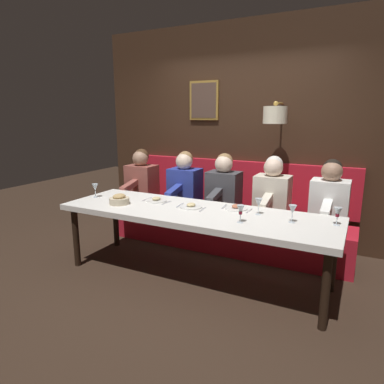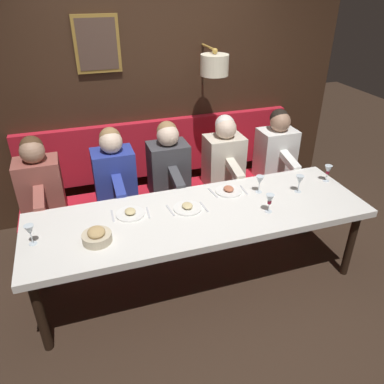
% 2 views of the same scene
% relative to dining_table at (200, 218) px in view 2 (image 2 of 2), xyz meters
% --- Properties ---
extents(ground_plane, '(12.00, 12.00, 0.00)m').
position_rel_dining_table_xyz_m(ground_plane, '(0.00, 0.00, -0.68)').
color(ground_plane, '#332319').
extents(dining_table, '(0.90, 2.87, 0.74)m').
position_rel_dining_table_xyz_m(dining_table, '(0.00, 0.00, 0.00)').
color(dining_table, silver).
rests_on(dining_table, ground_plane).
extents(banquette_bench, '(0.52, 3.07, 0.45)m').
position_rel_dining_table_xyz_m(banquette_bench, '(0.89, 0.00, -0.46)').
color(banquette_bench, red).
rests_on(banquette_bench, ground_plane).
extents(back_wall_panel, '(0.59, 4.27, 2.90)m').
position_rel_dining_table_xyz_m(back_wall_panel, '(1.46, -0.00, 0.68)').
color(back_wall_panel, '#382316').
rests_on(back_wall_panel, ground_plane).
extents(diner_nearest, '(0.60, 0.40, 0.79)m').
position_rel_dining_table_xyz_m(diner_nearest, '(0.88, -1.21, 0.13)').
color(diner_nearest, white).
rests_on(diner_nearest, banquette_bench).
extents(diner_near, '(0.60, 0.40, 0.79)m').
position_rel_dining_table_xyz_m(diner_near, '(0.88, -0.58, 0.13)').
color(diner_near, beige).
rests_on(diner_near, banquette_bench).
extents(diner_middle, '(0.60, 0.40, 0.79)m').
position_rel_dining_table_xyz_m(diner_middle, '(0.88, 0.03, 0.13)').
color(diner_middle, '#3D3D42').
rests_on(diner_middle, banquette_bench).
extents(diner_far, '(0.60, 0.40, 0.79)m').
position_rel_dining_table_xyz_m(diner_far, '(0.88, 0.59, 0.13)').
color(diner_far, '#283893').
rests_on(diner_far, banquette_bench).
extents(diner_farthest, '(0.60, 0.40, 0.79)m').
position_rel_dining_table_xyz_m(diner_farthest, '(0.88, 1.28, 0.13)').
color(diner_farthest, '#934C42').
rests_on(diner_farthest, banquette_bench).
extents(place_setting_0, '(0.24, 0.31, 0.05)m').
position_rel_dining_table_xyz_m(place_setting_0, '(0.15, 0.56, 0.07)').
color(place_setting_0, white).
rests_on(place_setting_0, dining_table).
extents(place_setting_1, '(0.24, 0.32, 0.05)m').
position_rel_dining_table_xyz_m(place_setting_1, '(0.25, -0.36, 0.07)').
color(place_setting_1, white).
rests_on(place_setting_1, dining_table).
extents(place_setting_2, '(0.24, 0.32, 0.05)m').
position_rel_dining_table_xyz_m(place_setting_2, '(0.09, 0.09, 0.07)').
color(place_setting_2, white).
rests_on(place_setting_2, dining_table).
extents(wine_glass_0, '(0.07, 0.07, 0.16)m').
position_rel_dining_table_xyz_m(wine_glass_0, '(0.05, -0.97, 0.18)').
color(wine_glass_0, silver).
rests_on(wine_glass_0, dining_table).
extents(wine_glass_1, '(0.07, 0.07, 0.16)m').
position_rel_dining_table_xyz_m(wine_glass_1, '(0.16, -0.62, 0.18)').
color(wine_glass_1, silver).
rests_on(wine_glass_1, dining_table).
extents(wine_glass_2, '(0.07, 0.07, 0.16)m').
position_rel_dining_table_xyz_m(wine_glass_2, '(-0.02, 1.32, 0.18)').
color(wine_glass_2, silver).
rests_on(wine_glass_2, dining_table).
extents(wine_glass_3, '(0.07, 0.07, 0.16)m').
position_rel_dining_table_xyz_m(wine_glass_3, '(0.15, -1.34, 0.17)').
color(wine_glass_3, silver).
rests_on(wine_glass_3, dining_table).
extents(wine_glass_4, '(0.07, 0.07, 0.16)m').
position_rel_dining_table_xyz_m(wine_glass_4, '(-0.17, -0.55, 0.17)').
color(wine_glass_4, silver).
rests_on(wine_glass_4, dining_table).
extents(bread_bowl, '(0.22, 0.22, 0.12)m').
position_rel_dining_table_xyz_m(bread_bowl, '(-0.14, 0.86, 0.11)').
color(bread_bowl, beige).
rests_on(bread_bowl, dining_table).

